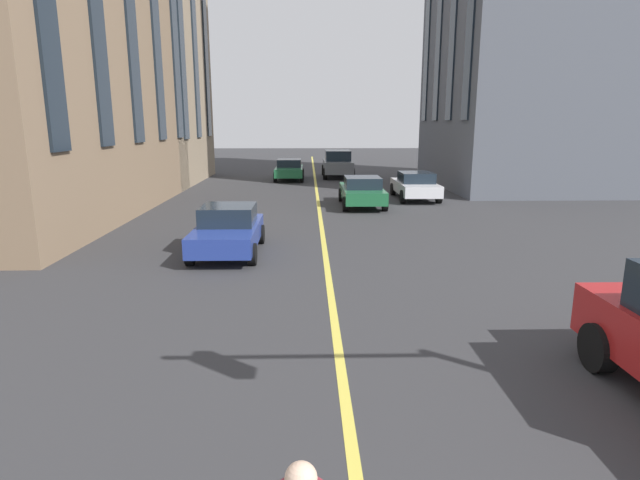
# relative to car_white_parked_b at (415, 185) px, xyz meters

# --- Properties ---
(lane_centre_line) EXTENTS (80.00, 0.16, 0.01)m
(lane_centre_line) POSITION_rel_car_white_parked_b_xyz_m (-6.33, 4.90, -0.70)
(lane_centre_line) COLOR #D8C64C
(lane_centre_line) RESTS_ON ground_plane
(car_white_parked_b) EXTENTS (4.40, 1.95, 1.37)m
(car_white_parked_b) POSITION_rel_car_white_parked_b_xyz_m (0.00, 0.00, 0.00)
(car_white_parked_b) COLOR silver
(car_white_parked_b) RESTS_ON ground_plane
(car_green_near) EXTENTS (4.40, 1.95, 1.37)m
(car_green_near) POSITION_rel_car_white_parked_b_xyz_m (9.23, 6.64, 0.00)
(car_green_near) COLOR #1E6038
(car_green_near) RESTS_ON ground_plane
(car_grey_far) EXTENTS (4.70, 2.14, 1.88)m
(car_grey_far) POSITION_rel_car_white_parked_b_xyz_m (10.88, 3.28, 0.27)
(car_grey_far) COLOR slate
(car_grey_far) RESTS_ON ground_plane
(car_blue_oncoming) EXTENTS (3.90, 1.89, 1.40)m
(car_blue_oncoming) POSITION_rel_car_white_parked_b_xyz_m (-10.87, 7.75, -0.00)
(car_blue_oncoming) COLOR navy
(car_blue_oncoming) RESTS_ON ground_plane
(car_green_parked_a) EXTENTS (4.40, 1.95, 1.37)m
(car_green_parked_a) POSITION_rel_car_white_parked_b_xyz_m (-2.17, 2.91, 0.00)
(car_green_parked_a) COLOR #1E6038
(car_green_parked_a) RESTS_ON ground_plane
(building_left_near) EXTENTS (10.74, 12.40, 20.39)m
(building_left_near) POSITION_rel_car_white_parked_b_xyz_m (8.26, 18.54, 9.49)
(building_left_near) COLOR gray
(building_left_near) RESTS_ON ground_plane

